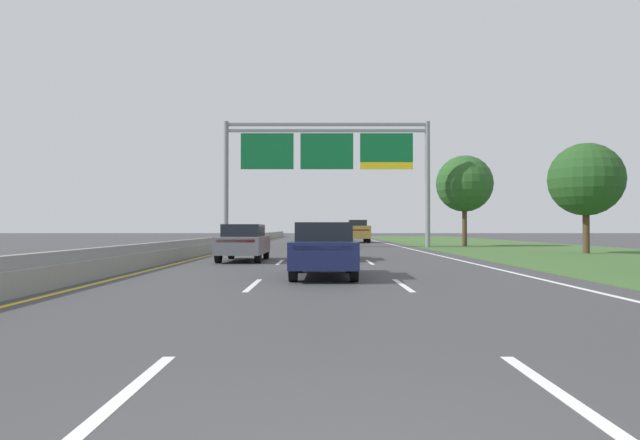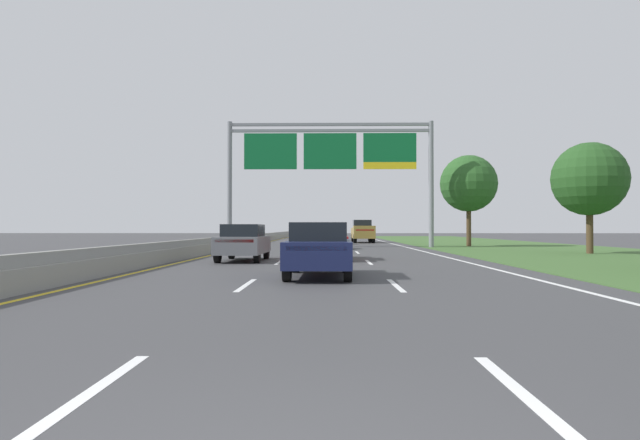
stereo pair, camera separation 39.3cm
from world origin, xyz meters
name	(u,v)px [view 2 (the right image)]	position (x,y,z in m)	size (l,w,h in m)	color
ground_plane	(326,248)	(0.00, 35.00, 0.00)	(220.00, 220.00, 0.00)	#3D3D3F
lane_striping	(326,248)	(0.00, 34.54, 0.00)	(11.96, 106.00, 0.01)	white
grass_verge_right	(527,248)	(13.95, 35.00, 0.01)	(14.00, 110.00, 0.02)	#3D602D
median_barrier_concrete	(231,243)	(-6.60, 35.00, 0.35)	(0.60, 110.00, 0.85)	gray
overhead_sign_gantry	(330,157)	(0.30, 36.63, 6.55)	(15.06, 0.42, 9.20)	gray
pickup_truck_gold	(363,231)	(3.50, 50.04, 1.07)	(2.06, 5.42, 2.20)	#A38438
car_red_centre_lane_sedan	(327,241)	(0.14, 21.50, 0.82)	(1.90, 4.43, 1.57)	maroon
car_darkgreen_centre_lane_sedan	(327,235)	(0.03, 44.25, 0.82)	(1.89, 4.43, 1.57)	#193D23
car_navy_centre_lane_sedan	(319,249)	(-0.08, 12.84, 0.82)	(1.89, 4.43, 1.57)	#161E47
car_grey_left_lane_sedan	(243,242)	(-3.47, 20.44, 0.82)	(1.87, 4.42, 1.57)	slate
car_black_centre_lane_sedan	(324,237)	(-0.12, 33.95, 0.82)	(1.94, 4.45, 1.57)	black
roadside_tree_mid	(589,179)	(14.46, 27.02, 4.08)	(4.01, 4.01, 6.10)	#4C3823
roadside_tree_far	(469,184)	(10.96, 39.07, 4.82)	(4.35, 4.35, 7.02)	#4C3823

